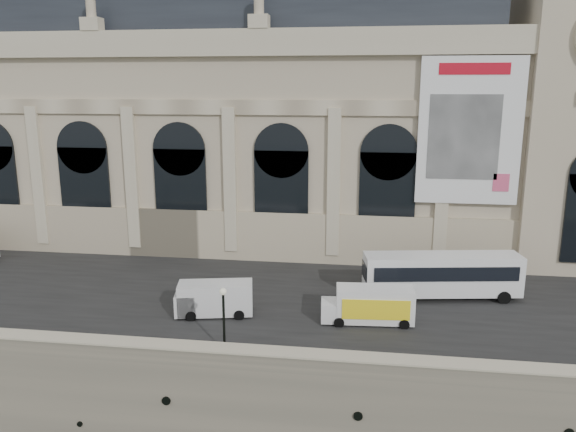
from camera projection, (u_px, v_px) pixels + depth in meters
name	position (u px, v px, depth m)	size (l,w,h in m)	color
quay	(250.00, 251.00, 69.51)	(160.00, 70.00, 6.00)	gray
street	(199.00, 286.00, 48.58)	(160.00, 24.00, 0.06)	#2D2D2D
parapet	(137.00, 350.00, 35.52)	(160.00, 1.40, 1.21)	gray
museum	(187.00, 116.00, 62.56)	(69.00, 18.70, 29.10)	#C4B497
bus_right	(442.00, 274.00, 45.40)	(12.84, 4.58, 3.71)	white
van_c	(211.00, 299.00, 42.20)	(6.07, 3.27, 2.56)	silver
box_truck	(369.00, 305.00, 40.88)	(6.81, 2.78, 2.69)	white
lamp_right	(224.00, 321.00, 36.08)	(0.45, 0.45, 4.42)	black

